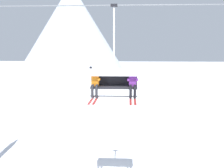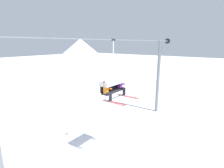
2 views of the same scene
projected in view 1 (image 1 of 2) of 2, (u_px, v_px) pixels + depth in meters
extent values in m
cone|color=silver|center=(72.00, 34.00, 48.73)|extent=(20.98, 20.98, 16.95)
cylinder|color=slate|center=(149.00, 5.00, 11.38)|extent=(18.78, 0.05, 0.05)
cube|color=#232328|center=(114.00, 87.00, 11.93)|extent=(1.97, 0.48, 0.10)
cube|color=#232328|center=(114.00, 80.00, 12.17)|extent=(1.97, 0.08, 0.45)
cube|color=silver|center=(114.00, 72.00, 11.90)|extent=(2.01, 0.68, 0.30)
cylinder|color=black|center=(114.00, 96.00, 11.66)|extent=(1.97, 0.04, 0.04)
cylinder|color=silver|center=(114.00, 38.00, 11.65)|extent=(0.07, 0.07, 2.54)
cube|color=black|center=(114.00, 5.00, 11.46)|extent=(0.28, 0.12, 0.12)
cube|color=orange|center=(95.00, 80.00, 11.92)|extent=(0.32, 0.22, 0.52)
sphere|color=silver|center=(95.00, 71.00, 11.87)|extent=(0.22, 0.22, 0.22)
ellipsoid|color=black|center=(95.00, 72.00, 11.77)|extent=(0.17, 0.04, 0.08)
cylinder|color=#2D2D33|center=(93.00, 86.00, 11.78)|extent=(0.11, 0.34, 0.11)
cylinder|color=#2D2D33|center=(97.00, 86.00, 11.77)|extent=(0.11, 0.34, 0.11)
cylinder|color=#2D2D33|center=(92.00, 92.00, 11.65)|extent=(0.11, 0.11, 0.48)
cylinder|color=#2D2D33|center=(96.00, 92.00, 11.64)|extent=(0.11, 0.11, 0.48)
cube|color=#B22823|center=(91.00, 100.00, 11.40)|extent=(0.09, 1.70, 0.02)
cube|color=#B22823|center=(96.00, 100.00, 11.39)|extent=(0.09, 1.70, 0.02)
cylinder|color=orange|center=(91.00, 72.00, 11.88)|extent=(0.09, 0.09, 0.30)
sphere|color=black|center=(91.00, 68.00, 11.86)|extent=(0.11, 0.11, 0.11)
cylinder|color=orange|center=(99.00, 79.00, 11.75)|extent=(0.09, 0.30, 0.09)
cube|color=purple|center=(133.00, 80.00, 11.82)|extent=(0.32, 0.22, 0.52)
sphere|color=black|center=(133.00, 72.00, 11.77)|extent=(0.22, 0.22, 0.22)
ellipsoid|color=black|center=(133.00, 72.00, 11.67)|extent=(0.17, 0.04, 0.08)
cylinder|color=black|center=(131.00, 86.00, 11.69)|extent=(0.11, 0.34, 0.11)
cylinder|color=black|center=(135.00, 86.00, 11.68)|extent=(0.11, 0.34, 0.11)
cylinder|color=black|center=(131.00, 92.00, 11.55)|extent=(0.11, 0.11, 0.48)
cylinder|color=black|center=(135.00, 92.00, 11.54)|extent=(0.11, 0.11, 0.48)
cube|color=#B22823|center=(131.00, 101.00, 11.30)|extent=(0.09, 1.70, 0.02)
cube|color=#B22823|center=(135.00, 101.00, 11.29)|extent=(0.09, 1.70, 0.02)
cylinder|color=purple|center=(128.00, 80.00, 11.68)|extent=(0.09, 0.30, 0.09)
cylinder|color=purple|center=(137.00, 80.00, 11.66)|extent=(0.09, 0.30, 0.09)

